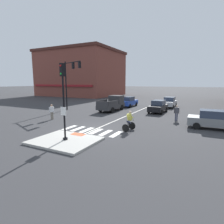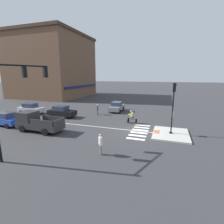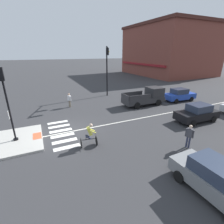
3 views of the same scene
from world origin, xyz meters
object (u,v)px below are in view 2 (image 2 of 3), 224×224
car_silver_eastbound_distant (31,108)px  car_black_eastbound_far (62,111)px  pedestrian_waiting_far_side (98,109)px  signal_pole (173,104)px  pedestrian_at_curb_left (100,143)px  car_grey_cross_right (117,107)px  traffic_light_mast (12,94)px  cyclist (132,117)px  pickup_truck_charcoal_westbound_far (36,122)px  car_blue_westbound_distant (6,119)px

car_silver_eastbound_distant → car_black_eastbound_far: 6.07m
car_black_eastbound_far → pedestrian_waiting_far_side: bearing=-56.3°
car_black_eastbound_far → signal_pole: bearing=-100.6°
pedestrian_at_curb_left → car_grey_cross_right: bearing=12.5°
traffic_light_mast → car_grey_cross_right: bearing=-7.6°
cyclist → car_black_eastbound_far: bearing=90.0°
signal_pole → cyclist: signal_pole is taller
signal_pole → pickup_truck_charcoal_westbound_far: size_ratio=0.99×
car_black_eastbound_far → car_blue_westbound_distant: size_ratio=0.99×
pedestrian_at_curb_left → traffic_light_mast: bearing=110.4°
car_silver_eastbound_distant → car_blue_westbound_distant: bearing=-160.5°
cyclist → pedestrian_at_curb_left: size_ratio=1.01×
signal_pole → pedestrian_waiting_far_side: signal_pole is taller
car_grey_cross_right → pedestrian_at_curb_left: bearing=-167.5°
car_grey_cross_right → pickup_truck_charcoal_westbound_far: 13.56m
traffic_light_mast → car_blue_westbound_distant: bearing=55.5°
pedestrian_waiting_far_side → signal_pole: bearing=-118.5°
traffic_light_mast → cyclist: 13.47m
car_grey_cross_right → pedestrian_waiting_far_side: 3.91m
car_blue_westbound_distant → cyclist: cyclist is taller
car_silver_eastbound_distant → pedestrian_waiting_far_side: bearing=-76.4°
car_grey_cross_right → signal_pole: bearing=-136.7°
car_blue_westbound_distant → pickup_truck_charcoal_westbound_far: pickup_truck_charcoal_westbound_far is taller
car_grey_cross_right → pedestrian_waiting_far_side: size_ratio=2.47×
car_blue_westbound_distant → pedestrian_at_curb_left: pedestrian_at_curb_left is taller
signal_pole → cyclist: size_ratio=3.03×
car_blue_westbound_distant → cyclist: size_ratio=2.49×
traffic_light_mast → car_blue_westbound_distant: traffic_light_mast is taller
pedestrian_waiting_far_side → pickup_truck_charcoal_westbound_far: bearing=160.5°
pedestrian_at_curb_left → pedestrian_waiting_far_side: size_ratio=1.00×
pedestrian_waiting_far_side → cyclist: bearing=-116.2°
car_black_eastbound_far → pickup_truck_charcoal_westbound_far: 6.33m
cyclist → pedestrian_waiting_far_side: (2.94, 5.97, 0.11)m
pickup_truck_charcoal_westbound_far → pedestrian_waiting_far_side: size_ratio=3.07×
traffic_light_mast → pedestrian_waiting_far_side: traffic_light_mast is taller
signal_pole → cyclist: bearing=58.8°
signal_pole → pedestrian_waiting_far_side: bearing=61.5°
car_blue_westbound_distant → car_grey_cross_right: (12.05, -10.37, 0.00)m
traffic_light_mast → pedestrian_at_curb_left: size_ratio=4.12×
car_blue_westbound_distant → pedestrian_waiting_far_side: bearing=-43.4°
car_grey_cross_right → pedestrian_at_curb_left: 15.81m
car_silver_eastbound_distant → car_blue_westbound_distant: (-6.21, -2.20, 0.00)m
traffic_light_mast → car_blue_westbound_distant: size_ratio=1.64×
traffic_light_mast → pedestrian_at_curb_left: bearing=-69.6°
car_silver_eastbound_distant → traffic_light_mast: bearing=-138.9°
car_black_eastbound_far → car_blue_westbound_distant: 6.97m
signal_pole → pedestrian_at_curb_left: 8.48m
pickup_truck_charcoal_westbound_far → pedestrian_at_curb_left: (-2.98, -8.76, 0.00)m
traffic_light_mast → pedestrian_at_curb_left: traffic_light_mast is taller
car_black_eastbound_far → pedestrian_waiting_far_side: 5.32m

